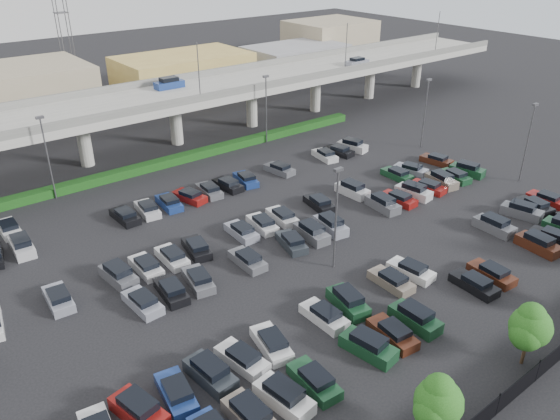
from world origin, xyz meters
The scene contains 9 objects.
ground centered at (0.00, 0.00, 0.00)m, with size 280.00×280.00×0.00m, color black.
overpass centered at (-0.21, 31.99, 6.97)m, with size 150.00×13.00×15.80m.
hedge centered at (0.00, 25.00, 0.55)m, with size 66.00×1.60×1.10m, color #143D11.
fence centered at (-0.05, -28.00, 0.90)m, with size 70.00×0.10×2.00m.
tree_row centered at (0.70, -26.53, 3.52)m, with size 65.07×3.66×5.94m.
parked_cars centered at (-1.11, -4.29, 0.62)m, with size 63.15×41.64×1.67m.
light_poles centered at (-4.13, 2.00, 6.24)m, with size 66.90×48.38×10.30m.
distant_buildings centered at (12.38, 61.81, 3.74)m, with size 138.00×24.00×9.00m.
comm_tower centered at (4.00, 74.00, 15.61)m, with size 2.40×2.40×30.00m.
Camera 1 is at (-31.54, -39.71, 28.77)m, focal length 35.00 mm.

